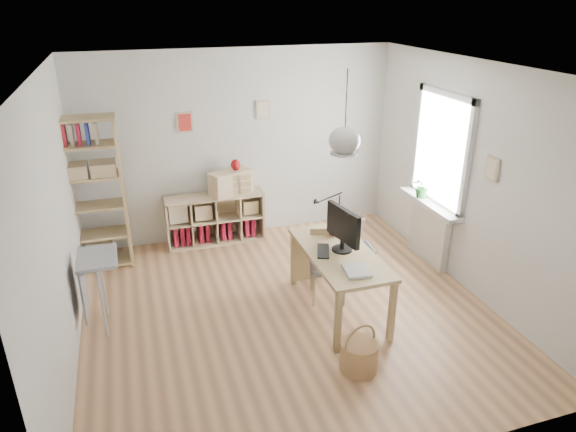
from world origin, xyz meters
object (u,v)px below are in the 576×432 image
object	(u,v)px
storage_chest	(351,252)
drawer_chest	(230,182)
chair	(328,260)
monitor	(343,227)
tall_bookshelf	(91,189)
desk	(339,259)
cube_shelf	(213,222)

from	to	relation	value
storage_chest	drawer_chest	world-z (taller)	drawer_chest
chair	storage_chest	world-z (taller)	chair
monitor	tall_bookshelf	bearing A→B (deg)	133.34
desk	cube_shelf	bearing A→B (deg)	114.61
monitor	drawer_chest	size ratio (longest dim) A/B	0.95
chair	drawer_chest	xyz separation A→B (m)	(-0.75, 1.86, 0.42)
desk	drawer_chest	distance (m)	2.33
cube_shelf	drawer_chest	size ratio (longest dim) A/B	2.35
storage_chest	tall_bookshelf	bearing A→B (deg)	166.89
monitor	drawer_chest	world-z (taller)	monitor
cube_shelf	tall_bookshelf	distance (m)	1.77
cube_shelf	monitor	bearing A→B (deg)	-64.29
cube_shelf	tall_bookshelf	xyz separation A→B (m)	(-1.56, -0.28, 0.79)
monitor	cube_shelf	bearing A→B (deg)	105.28
tall_bookshelf	chair	distance (m)	3.11
desk	cube_shelf	xyz separation A→B (m)	(-1.02, 2.23, -0.36)
chair	drawer_chest	world-z (taller)	drawer_chest
tall_bookshelf	chair	xyz separation A→B (m)	(2.58, -1.62, -0.61)
tall_bookshelf	storage_chest	world-z (taller)	tall_bookshelf
desk	cube_shelf	size ratio (longest dim) A/B	1.07
drawer_chest	tall_bookshelf	bearing A→B (deg)	165.23
cube_shelf	monitor	size ratio (longest dim) A/B	2.46
tall_bookshelf	drawer_chest	bearing A→B (deg)	7.44
cube_shelf	chair	size ratio (longest dim) A/B	1.69
tall_bookshelf	storage_chest	bearing A→B (deg)	-17.55
desk	monitor	distance (m)	0.37
desk	monitor	world-z (taller)	monitor
desk	cube_shelf	distance (m)	2.48
desk	cube_shelf	world-z (taller)	desk
chair	monitor	distance (m)	0.63
monitor	drawer_chest	distance (m)	2.31
cube_shelf	monitor	world-z (taller)	monitor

